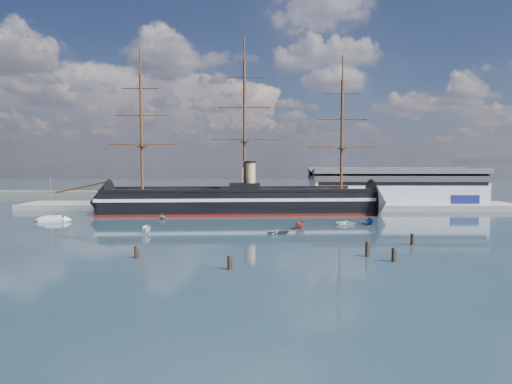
{
  "coord_description": "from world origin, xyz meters",
  "views": [
    {
      "loc": [
        7.57,
        -81.48,
        17.23
      ],
      "look_at": [
        6.25,
        35.0,
        9.0
      ],
      "focal_mm": 30.0,
      "sensor_mm": 36.0,
      "label": 1
    }
  ],
  "objects": [
    {
      "name": "piling_far_right",
      "position": [
        39.04,
        6.72,
        0.0
      ],
      "size": [
        0.64,
        0.64,
        3.05
      ],
      "primitive_type": "cylinder",
      "color": "black",
      "rests_on": "ground"
    },
    {
      "name": "warship",
      "position": [
        -1.6,
        60.0,
        4.04
      ],
      "size": [
        113.37,
        21.98,
        53.94
      ],
      "rotation": [
        0.0,
        0.0,
        0.06
      ],
      "color": "black",
      "rests_on": "ground"
    },
    {
      "name": "motorboat_e",
      "position": [
        31.05,
        34.77,
        0.0
      ],
      "size": [
        1.61,
        3.46,
        1.57
      ],
      "primitive_type": "imported",
      "rotation": [
        0.0,
        0.0,
        1.49
      ],
      "color": "white",
      "rests_on": "ground"
    },
    {
      "name": "sailboat",
      "position": [
        -52.28,
        40.14,
        0.8
      ],
      "size": [
        8.01,
        3.08,
        12.51
      ],
      "rotation": [
        0.0,
        0.0,
        0.1
      ],
      "color": "silver",
      "rests_on": "ground"
    },
    {
      "name": "piling_near_left",
      "position": [
        -14.75,
        -6.28,
        0.0
      ],
      "size": [
        0.64,
        0.64,
        2.87
      ],
      "primitive_type": "cylinder",
      "color": "black",
      "rests_on": "ground"
    },
    {
      "name": "piling_near_right",
      "position": [
        26.9,
        -4.53,
        0.0
      ],
      "size": [
        0.64,
        0.64,
        3.49
      ],
      "primitive_type": "cylinder",
      "color": "black",
      "rests_on": "ground"
    },
    {
      "name": "ground",
      "position": [
        0.0,
        40.0,
        0.0
      ],
      "size": [
        600.0,
        600.0,
        0.0
      ],
      "primitive_type": "plane",
      "color": "#192933",
      "rests_on": "ground"
    },
    {
      "name": "motorboat_c",
      "position": [
        17.71,
        28.07,
        0.0
      ],
      "size": [
        5.74,
        4.34,
        2.18
      ],
      "primitive_type": "imported",
      "rotation": [
        0.0,
        0.0,
        -0.49
      ],
      "color": "maroon",
      "rests_on": "ground"
    },
    {
      "name": "piling_extra",
      "position": [
        30.48,
        -8.46,
        0.0
      ],
      "size": [
        0.64,
        0.64,
        3.12
      ],
      "primitive_type": "cylinder",
      "color": "black",
      "rests_on": "ground"
    },
    {
      "name": "motorboat_f",
      "position": [
        37.74,
        35.57,
        0.0
      ],
      "size": [
        5.51,
        2.19,
        2.18
      ],
      "primitive_type": "imported",
      "rotation": [
        0.0,
        0.0,
        0.04
      ],
      "color": "navy",
      "rests_on": "ground"
    },
    {
      "name": "quay_tower",
      "position": [
        3.0,
        73.0,
        9.75
      ],
      "size": [
        5.0,
        5.0,
        15.0
      ],
      "color": "silver",
      "rests_on": "ground"
    },
    {
      "name": "motorboat_b",
      "position": [
        11.8,
        19.69,
        0.0
      ],
      "size": [
        1.7,
        3.49,
        1.57
      ],
      "primitive_type": "imported",
      "rotation": [
        0.0,
        0.0,
        1.68
      ],
      "color": "slate",
      "rests_on": "ground"
    },
    {
      "name": "piling_near_mid",
      "position": [
        2.54,
        -14.25,
        0.0
      ],
      "size": [
        0.64,
        0.64,
        2.96
      ],
      "primitive_type": "cylinder",
      "color": "black",
      "rests_on": "ground"
    },
    {
      "name": "quay",
      "position": [
        10.0,
        76.0,
        0.0
      ],
      "size": [
        180.0,
        18.0,
        2.0
      ],
      "primitive_type": "cube",
      "color": "slate",
      "rests_on": "ground"
    },
    {
      "name": "motorboat_d",
      "position": [
        -22.15,
        46.23,
        0.0
      ],
      "size": [
        6.0,
        4.23,
        2.02
      ],
      "primitive_type": "imported",
      "rotation": [
        0.0,
        0.0,
        0.37
      ],
      "color": "gray",
      "rests_on": "ground"
    },
    {
      "name": "motorboat_a",
      "position": [
        -19.83,
        19.47,
        0.0
      ],
      "size": [
        6.21,
        3.18,
        2.37
      ],
      "primitive_type": "imported",
      "rotation": [
        0.0,
        0.0,
        0.18
      ],
      "color": "silver",
      "rests_on": "ground"
    },
    {
      "name": "warehouse",
      "position": [
        58.0,
        80.0,
        7.98
      ],
      "size": [
        63.0,
        21.0,
        11.6
      ],
      "color": "#B7BABC",
      "rests_on": "ground"
    }
  ]
}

